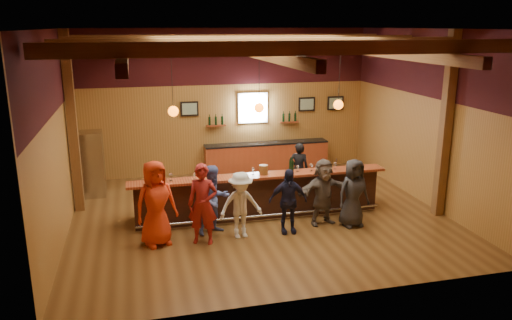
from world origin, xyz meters
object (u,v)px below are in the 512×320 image
Objects in this scene: customer_redvest at (203,204)px; ice_bucket at (264,170)px; customer_denim at (214,200)px; customer_brown at (323,192)px; bar_counter at (258,194)px; stainless_fridge at (91,164)px; customer_dark at (353,193)px; bottle_a at (292,165)px; bartender at (299,169)px; customer_white at (241,205)px; back_bar_cabinet at (267,157)px; customer_orange at (156,203)px; customer_navy at (288,201)px.

ice_bucket is (1.63, 1.10, 0.34)m from customer_redvest.
customer_denim is 2.58m from customer_brown.
bar_counter is 27.42× the size of ice_bucket.
stainless_fridge reaches higher than customer_dark.
bottle_a is (-0.50, 0.85, 0.45)m from customer_brown.
bartender is at bearing 36.83° from bar_counter.
customer_white is (0.85, 0.09, -0.13)m from customer_redvest.
back_bar_cabinet is 2.22× the size of stainless_fridge.
bottle_a is (4.94, -2.62, 0.34)m from stainless_fridge.
bartender reaches higher than ice_bucket.
stainless_fridge is 7.83× the size of ice_bucket.
customer_orange reaches higher than ice_bucket.
customer_navy is at bearing -172.64° from customer_brown.
ice_bucket is (-1.27, 0.71, 0.43)m from customer_brown.
customer_dark reaches higher than bartender.
bar_counter is at bearing -30.76° from stainless_fridge.
bottle_a is (-1.13, 1.13, 0.43)m from customer_dark.
customer_redvest is 0.86m from customer_white.
stainless_fridge is 5.71m from bartender.
bar_counter is 3.38× the size of customer_orange.
customer_denim is 0.65m from customer_white.
bartender is 1.46m from bottle_a.
customer_navy is 0.93× the size of customer_dark.
customer_orange is at bearing -177.73° from customer_navy.
customer_orange is (1.56, -3.70, 0.03)m from stainless_fridge.
back_bar_cabinet is at bearing 63.49° from customer_white.
bottle_a is at bearing -27.93° from stainless_fridge.
bartender is (2.68, 2.01, -0.04)m from customer_denim.
customer_navy is at bearing -112.14° from bottle_a.
customer_orange reaches higher than bartender.
bartender is (1.42, 1.06, 0.23)m from bar_counter.
bartender is (0.24, -2.51, 0.27)m from back_bar_cabinet.
customer_redvest is at bearing -118.99° from back_bar_cabinet.
customer_orange is 1.24× the size of customer_navy.
bar_counter is 3.56× the size of customer_redvest.
bartender is (3.00, 2.48, -0.14)m from customer_redvest.
customer_orange reaches higher than bottle_a.
customer_redvest reaches higher than bar_counter.
customer_brown is (3.88, 0.23, -0.14)m from customer_orange.
customer_denim is at bearing 170.56° from customer_navy.
back_bar_cabinet is at bearing -62.78° from bartender.
back_bar_cabinet is 6.12m from customer_orange.
bottle_a is at bearing -1.17° from customer_denim.
stainless_fridge reaches higher than bar_counter.
customer_brown is at bearing 28.14° from customer_redvest.
customer_dark is (2.69, 0.02, 0.06)m from customer_white.
stainless_fridge is 1.13× the size of customer_denim.
customer_navy reaches higher than ice_bucket.
customer_redvest reaches higher than back_bar_cabinet.
customer_orange is 1.05× the size of customer_redvest.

